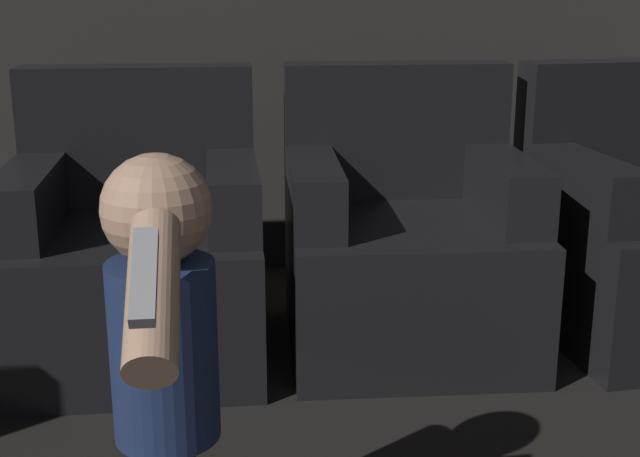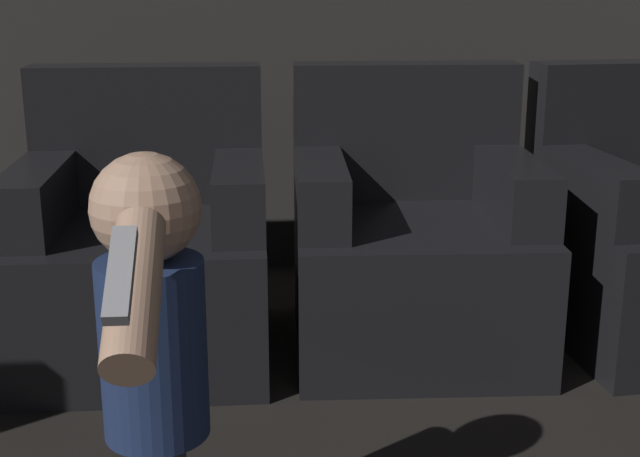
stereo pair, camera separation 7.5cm
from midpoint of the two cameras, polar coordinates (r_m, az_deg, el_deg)
name	(u,v)px [view 2 (the right image)]	position (r m, az deg, el deg)	size (l,w,h in m)	color
armchair_left	(145,255)	(3.02, -10.43, -1.69)	(0.80, 0.80, 0.94)	black
armchair_middle	(413,249)	(3.06, 6.65, -1.30)	(0.82, 0.82, 0.94)	black
person_toddler	(153,351)	(1.73, -9.41, -7.74)	(0.21, 0.63, 0.93)	#474C56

